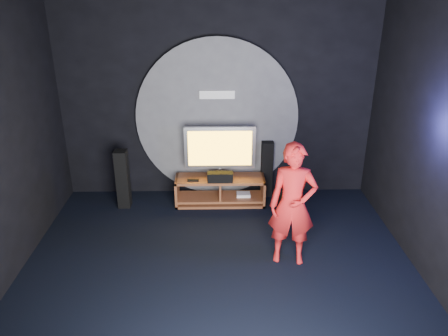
# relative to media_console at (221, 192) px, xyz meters

# --- Properties ---
(floor) EXTENTS (5.00, 5.00, 0.00)m
(floor) POSITION_rel_media_console_xyz_m (-0.04, -2.05, -0.19)
(floor) COLOR black
(floor) RESTS_ON ground
(back_wall) EXTENTS (5.00, 0.04, 3.50)m
(back_wall) POSITION_rel_media_console_xyz_m (-0.04, 0.45, 1.56)
(back_wall) COLOR black
(back_wall) RESTS_ON ground
(front_wall) EXTENTS (5.00, 0.04, 3.50)m
(front_wall) POSITION_rel_media_console_xyz_m (-0.04, -4.55, 1.56)
(front_wall) COLOR black
(front_wall) RESTS_ON ground
(wall_disc_panel) EXTENTS (2.60, 0.11, 2.60)m
(wall_disc_panel) POSITION_rel_media_console_xyz_m (-0.04, 0.39, 1.11)
(wall_disc_panel) COLOR #515156
(wall_disc_panel) RESTS_ON ground
(media_console) EXTENTS (1.44, 0.45, 0.45)m
(media_console) POSITION_rel_media_console_xyz_m (0.00, 0.00, 0.00)
(media_console) COLOR #9B572F
(media_console) RESTS_ON ground
(tv) EXTENTS (1.12, 0.22, 0.83)m
(tv) POSITION_rel_media_console_xyz_m (-0.01, 0.07, 0.71)
(tv) COLOR #ACACB3
(tv) RESTS_ON media_console
(center_speaker) EXTENTS (0.40, 0.15, 0.15)m
(center_speaker) POSITION_rel_media_console_xyz_m (-0.01, -0.13, 0.33)
(center_speaker) COLOR black
(center_speaker) RESTS_ON media_console
(remote) EXTENTS (0.18, 0.05, 0.02)m
(remote) POSITION_rel_media_console_xyz_m (-0.43, -0.12, 0.27)
(remote) COLOR black
(remote) RESTS_ON media_console
(tower_speaker_left) EXTENTS (0.19, 0.21, 0.95)m
(tower_speaker_left) POSITION_rel_media_console_xyz_m (-1.54, -0.07, 0.28)
(tower_speaker_left) COLOR black
(tower_speaker_left) RESTS_ON ground
(tower_speaker_right) EXTENTS (0.19, 0.21, 0.95)m
(tower_speaker_right) POSITION_rel_media_console_xyz_m (0.77, 0.30, 0.28)
(tower_speaker_right) COLOR black
(tower_speaker_right) RESTS_ON ground
(subwoofer) EXTENTS (0.27, 0.27, 0.30)m
(subwoofer) POSITION_rel_media_console_xyz_m (1.07, -0.31, -0.04)
(subwoofer) COLOR black
(subwoofer) RESTS_ON ground
(player) EXTENTS (0.63, 0.46, 1.60)m
(player) POSITION_rel_media_console_xyz_m (0.87, -1.60, 0.61)
(player) COLOR red
(player) RESTS_ON ground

